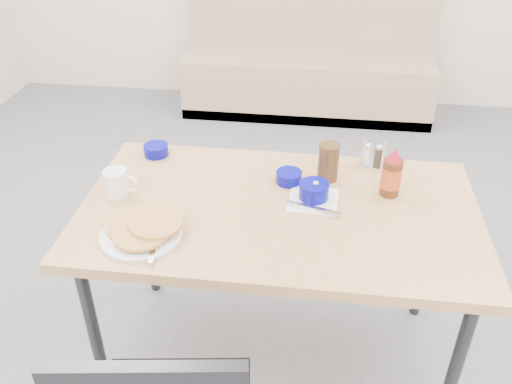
# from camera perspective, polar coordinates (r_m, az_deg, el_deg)

# --- Properties ---
(booth_bench) EXTENTS (1.90, 0.56, 1.22)m
(booth_bench) POSITION_cam_1_polar(r_m,az_deg,el_deg) (4.37, 5.51, 13.02)
(booth_bench) COLOR tan
(booth_bench) RESTS_ON ground
(dining_table) EXTENTS (1.40, 0.80, 0.76)m
(dining_table) POSITION_cam_1_polar(r_m,az_deg,el_deg) (1.95, 2.42, -3.13)
(dining_table) COLOR #B57E53
(dining_table) RESTS_ON ground
(pancake_plate) EXTENTS (0.27, 0.28, 0.05)m
(pancake_plate) POSITION_cam_1_polar(r_m,az_deg,el_deg) (1.81, -11.91, -4.04)
(pancake_plate) COLOR white
(pancake_plate) RESTS_ON dining_table
(coffee_mug) EXTENTS (0.13, 0.09, 0.10)m
(coffee_mug) POSITION_cam_1_polar(r_m,az_deg,el_deg) (2.02, -14.39, 0.99)
(coffee_mug) COLOR white
(coffee_mug) RESTS_ON dining_table
(grits_setting) EXTENTS (0.19, 0.19, 0.07)m
(grits_setting) POSITION_cam_1_polar(r_m,az_deg,el_deg) (1.94, 6.10, -0.14)
(grits_setting) COLOR white
(grits_setting) RESTS_ON dining_table
(creamer_bowl) EXTENTS (0.10, 0.10, 0.04)m
(creamer_bowl) POSITION_cam_1_polar(r_m,az_deg,el_deg) (2.26, -10.48, 4.36)
(creamer_bowl) COLOR #05067B
(creamer_bowl) RESTS_ON dining_table
(butter_bowl) EXTENTS (0.10, 0.10, 0.04)m
(butter_bowl) POSITION_cam_1_polar(r_m,az_deg,el_deg) (2.04, 3.48, 1.58)
(butter_bowl) COLOR #05067B
(butter_bowl) RESTS_ON dining_table
(amber_tumbler) EXTENTS (0.09, 0.09, 0.15)m
(amber_tumbler) POSITION_cam_1_polar(r_m,az_deg,el_deg) (2.05, 7.62, 3.14)
(amber_tumbler) COLOR #3D2713
(amber_tumbler) RESTS_ON dining_table
(condiment_caddy) EXTENTS (0.10, 0.07, 0.11)m
(condiment_caddy) POSITION_cam_1_polar(r_m,az_deg,el_deg) (2.19, 12.16, 3.68)
(condiment_caddy) COLOR silver
(condiment_caddy) RESTS_ON dining_table
(syrup_bottle) EXTENTS (0.07, 0.07, 0.19)m
(syrup_bottle) POSITION_cam_1_polar(r_m,az_deg,el_deg) (2.00, 14.08, 1.78)
(syrup_bottle) COLOR #47230F
(syrup_bottle) RESTS_ON dining_table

